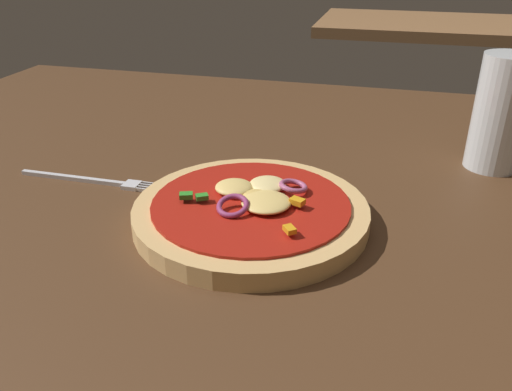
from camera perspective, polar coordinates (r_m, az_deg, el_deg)
The scene contains 5 objects.
dining_table at distance 0.54m, azimuth 1.37°, elevation -4.32°, with size 1.31×1.08×0.03m.
pizza at distance 0.53m, azimuth -0.52°, elevation -1.73°, with size 0.24×0.24×0.04m.
fork at distance 0.64m, azimuth -16.69°, elevation 1.48°, with size 0.19×0.02×0.01m.
beer_glass at distance 0.70m, azimuth 25.07°, elevation 7.39°, with size 0.06×0.06×0.14m.
background_table at distance 1.89m, azimuth 17.92°, elevation 17.24°, with size 0.68×0.45×0.03m.
Camera 1 is at (0.11, -0.45, 0.30)m, focal length 36.58 mm.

